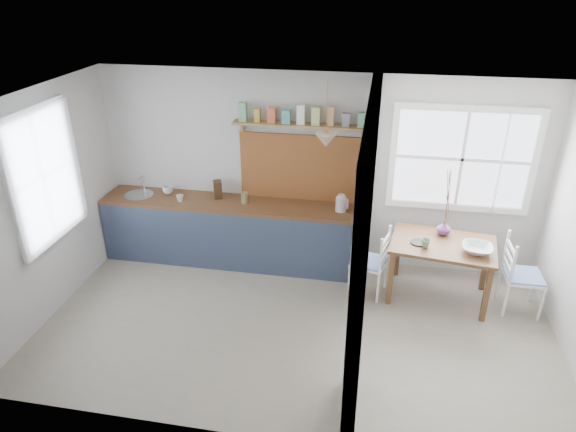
% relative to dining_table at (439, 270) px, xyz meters
% --- Properties ---
extents(floor, '(5.80, 3.20, 0.01)m').
position_rel_dining_table_xyz_m(floor, '(-1.63, -0.91, -0.38)').
color(floor, gray).
rests_on(floor, ground).
extents(ceiling, '(5.80, 3.20, 0.01)m').
position_rel_dining_table_xyz_m(ceiling, '(-1.63, -0.91, 2.22)').
color(ceiling, beige).
rests_on(ceiling, walls).
extents(walls, '(5.81, 3.21, 2.60)m').
position_rel_dining_table_xyz_m(walls, '(-1.63, -0.91, 0.92)').
color(walls, beige).
rests_on(walls, floor).
extents(partition, '(0.12, 3.20, 2.60)m').
position_rel_dining_table_xyz_m(partition, '(-0.93, -0.85, 1.07)').
color(partition, beige).
rests_on(partition, floor).
extents(kitchen_window, '(0.10, 1.16, 1.50)m').
position_rel_dining_table_xyz_m(kitchen_window, '(-4.50, -0.91, 1.27)').
color(kitchen_window, white).
rests_on(kitchen_window, walls).
extents(nook_window, '(1.76, 0.10, 1.30)m').
position_rel_dining_table_xyz_m(nook_window, '(0.17, 0.65, 1.22)').
color(nook_window, white).
rests_on(nook_window, walls).
extents(counter, '(3.50, 0.60, 0.90)m').
position_rel_dining_table_xyz_m(counter, '(-2.76, 0.42, 0.08)').
color(counter, brown).
rests_on(counter, floor).
extents(sink, '(0.40, 0.40, 0.02)m').
position_rel_dining_table_xyz_m(sink, '(-4.06, 0.39, 0.51)').
color(sink, '#B5B7BC').
rests_on(sink, counter).
extents(backsplash, '(1.65, 0.03, 0.90)m').
position_rel_dining_table_xyz_m(backsplash, '(-1.83, 0.66, 0.97)').
color(backsplash, '#9C512B').
rests_on(backsplash, walls).
extents(shelf, '(1.75, 0.20, 0.21)m').
position_rel_dining_table_xyz_m(shelf, '(-1.83, 0.58, 1.63)').
color(shelf, olive).
rests_on(shelf, walls).
extents(pendant_lamp, '(0.26, 0.26, 0.16)m').
position_rel_dining_table_xyz_m(pendant_lamp, '(-1.48, 0.24, 1.50)').
color(pendant_lamp, beige).
rests_on(pendant_lamp, ceiling).
extents(utensil_rail, '(0.02, 0.50, 0.02)m').
position_rel_dining_table_xyz_m(utensil_rail, '(-1.02, -0.01, 1.07)').
color(utensil_rail, '#B5B7BC').
rests_on(utensil_rail, partition).
extents(dining_table, '(1.31, 0.97, 0.76)m').
position_rel_dining_table_xyz_m(dining_table, '(0.00, 0.00, 0.00)').
color(dining_table, brown).
rests_on(dining_table, floor).
extents(chair_left, '(0.50, 0.50, 0.90)m').
position_rel_dining_table_xyz_m(chair_left, '(-0.86, -0.06, 0.07)').
color(chair_left, white).
rests_on(chair_left, floor).
extents(chair_right, '(0.44, 0.44, 0.95)m').
position_rel_dining_table_xyz_m(chair_right, '(0.94, -0.10, 0.10)').
color(chair_right, white).
rests_on(chair_right, floor).
extents(kettle, '(0.20, 0.17, 0.22)m').
position_rel_dining_table_xyz_m(kettle, '(-1.27, 0.38, 0.63)').
color(kettle, silver).
rests_on(kettle, counter).
extents(mug_a, '(0.12, 0.12, 0.09)m').
position_rel_dining_table_xyz_m(mug_a, '(-3.42, 0.29, 0.57)').
color(mug_a, silver).
rests_on(mug_a, counter).
extents(mug_b, '(0.19, 0.19, 0.11)m').
position_rel_dining_table_xyz_m(mug_b, '(-3.68, 0.51, 0.58)').
color(mug_b, silver).
rests_on(mug_b, counter).
extents(knife_block, '(0.16, 0.18, 0.23)m').
position_rel_dining_table_xyz_m(knife_block, '(-2.96, 0.51, 0.64)').
color(knife_block, '#3D2814').
rests_on(knife_block, counter).
extents(jar, '(0.11, 0.11, 0.15)m').
position_rel_dining_table_xyz_m(jar, '(-2.56, 0.40, 0.60)').
color(jar, olive).
rests_on(jar, counter).
extents(towel_magenta, '(0.02, 0.03, 0.50)m').
position_rel_dining_table_xyz_m(towel_magenta, '(-1.05, 0.07, -0.10)').
color(towel_magenta, '#D52171').
rests_on(towel_magenta, counter).
extents(towel_orange, '(0.02, 0.03, 0.44)m').
position_rel_dining_table_xyz_m(towel_orange, '(-1.05, 0.04, -0.13)').
color(towel_orange, orange).
rests_on(towel_orange, counter).
extents(bowl, '(0.39, 0.39, 0.08)m').
position_rel_dining_table_xyz_m(bowl, '(0.36, -0.15, 0.42)').
color(bowl, silver).
rests_on(bowl, dining_table).
extents(table_cup, '(0.11, 0.11, 0.10)m').
position_rel_dining_table_xyz_m(table_cup, '(-0.22, -0.14, 0.43)').
color(table_cup, '#628E67').
rests_on(table_cup, dining_table).
extents(plate, '(0.25, 0.25, 0.02)m').
position_rel_dining_table_xyz_m(plate, '(-0.30, -0.05, 0.39)').
color(plate, black).
rests_on(plate, dining_table).
extents(vase, '(0.21, 0.21, 0.18)m').
position_rel_dining_table_xyz_m(vase, '(0.01, 0.23, 0.47)').
color(vase, '#673677').
rests_on(vase, dining_table).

